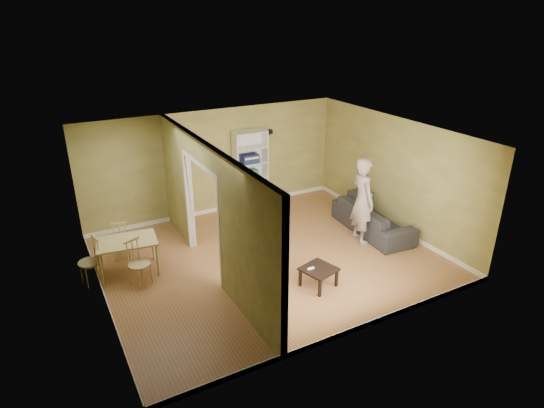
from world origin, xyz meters
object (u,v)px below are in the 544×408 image
at_px(bookshelf, 249,170).
at_px(chair_near, 139,263).
at_px(chair_left, 89,261).
at_px(chair_far, 122,239).
at_px(coffee_table, 319,271).
at_px(person, 363,193).
at_px(dining_table, 127,244).
at_px(sofa, 373,214).

xyz_separation_m(bookshelf, chair_near, (-3.40, -2.33, -0.57)).
bearing_deg(bookshelf, chair_near, -145.60).
xyz_separation_m(chair_left, chair_far, (0.72, 0.68, -0.02)).
relative_size(coffee_table, chair_near, 0.64).
relative_size(bookshelf, chair_left, 2.22).
height_order(bookshelf, chair_left, bookshelf).
bearing_deg(chair_far, person, 173.75).
bearing_deg(bookshelf, dining_table, -152.67).
height_order(sofa, chair_far, chair_far).
height_order(coffee_table, chair_near, chair_near).
distance_m(person, bookshelf, 3.17).
height_order(bookshelf, coffee_table, bookshelf).
relative_size(person, dining_table, 2.02).
distance_m(person, chair_near, 4.79).
bearing_deg(bookshelf, chair_left, -156.33).
relative_size(coffee_table, chair_left, 0.63).
xyz_separation_m(sofa, chair_left, (-6.04, 0.81, 0.03)).
bearing_deg(chair_near, sofa, -26.49).
distance_m(bookshelf, chair_left, 4.62).
xyz_separation_m(coffee_table, chair_far, (-2.95, 2.82, 0.11)).
height_order(person, dining_table, person).
xyz_separation_m(dining_table, chair_far, (0.01, 0.65, -0.18)).
height_order(sofa, bookshelf, bookshelf).
height_order(chair_left, chair_near, chair_left).
bearing_deg(sofa, person, 118.20).
bearing_deg(bookshelf, coffee_table, -97.60).
relative_size(coffee_table, chair_far, 0.65).
distance_m(person, chair_far, 5.14).
xyz_separation_m(dining_table, chair_near, (0.10, -0.52, -0.17)).
xyz_separation_m(sofa, bookshelf, (-1.84, 2.65, 0.59)).
distance_m(coffee_table, chair_far, 4.08).
bearing_deg(bookshelf, person, -65.58).
xyz_separation_m(sofa, coffee_table, (-2.37, -1.32, -0.10)).
relative_size(dining_table, chair_near, 1.25).
bearing_deg(dining_table, chair_far, 88.82).
height_order(person, coffee_table, person).
xyz_separation_m(person, coffee_table, (-1.84, -1.09, -0.80)).
bearing_deg(dining_table, chair_near, -79.65).
distance_m(person, coffee_table, 2.28).
bearing_deg(person, dining_table, 87.00).
distance_m(sofa, chair_near, 5.25).
bearing_deg(coffee_table, person, 30.70).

